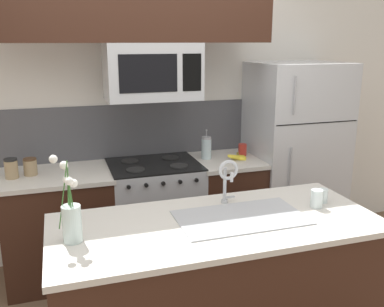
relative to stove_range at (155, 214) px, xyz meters
name	(u,v)px	position (x,y,z in m)	size (l,w,h in m)	color
rear_partition	(176,111)	(0.30, 0.38, 0.84)	(5.20, 0.10, 2.60)	silver
splash_band	(145,130)	(0.00, 0.32, 0.69)	(3.00, 0.01, 0.48)	#4C4C51
back_counter_left	(60,226)	(-0.80, 0.00, -0.01)	(0.87, 0.65, 0.91)	#381E14
back_counter_right	(225,206)	(0.66, 0.00, -0.01)	(0.59, 0.65, 0.91)	#381E14
stove_range	(155,214)	(0.00, 0.00, 0.00)	(0.76, 0.64, 0.93)	#B7BABF
microwave	(152,71)	(0.00, -0.02, 1.23)	(0.74, 0.40, 0.45)	#B7BABF
upper_cabinet_band	(133,1)	(-0.14, -0.05, 1.76)	(2.16, 0.34, 0.60)	#381E14
refrigerator	(293,156)	(1.35, 0.02, 0.41)	(0.82, 0.74, 1.74)	#B7BABF
storage_jar_tall	(11,168)	(-1.12, -0.02, 0.53)	(0.10, 0.10, 0.16)	#997F5B
storage_jar_medium	(30,167)	(-0.98, 0.03, 0.52)	(0.10, 0.10, 0.14)	#997F5B
banana_bunch	(238,157)	(0.74, -0.06, 0.47)	(0.19, 0.12, 0.08)	yellow
french_press	(206,148)	(0.49, 0.06, 0.55)	(0.09, 0.09, 0.27)	silver
coffee_tin	(242,150)	(0.84, 0.05, 0.50)	(0.08, 0.08, 0.11)	#B22D23
island_counter	(216,290)	(0.09, -1.25, -0.01)	(1.93, 0.85, 0.91)	#381E14
kitchen_sink	(240,229)	(0.24, -1.25, 0.38)	(0.76, 0.44, 0.16)	#ADAFB5
sink_faucet	(228,176)	(0.25, -1.03, 0.65)	(0.14, 0.14, 0.31)	#B7BABF
drinking_glass	(317,199)	(0.77, -1.24, 0.51)	(0.08, 0.08, 0.12)	silver
spare_glass	(323,196)	(0.86, -1.18, 0.49)	(0.06, 0.06, 0.09)	silver
flower_vase	(71,219)	(-0.72, -1.26, 0.57)	(0.14, 0.13, 0.47)	silver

